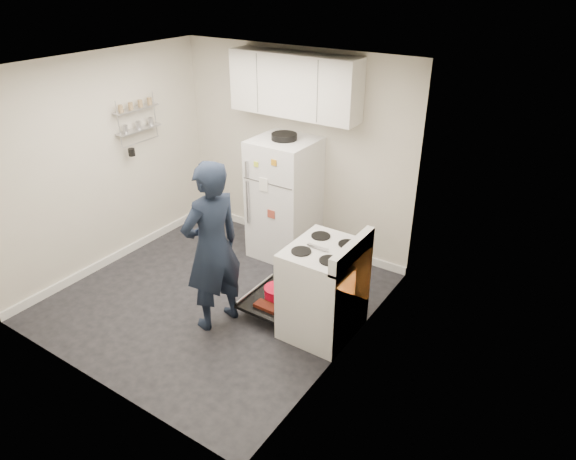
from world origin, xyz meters
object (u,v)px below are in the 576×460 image
Objects in this scene: electric_range at (322,291)px; refrigerator at (284,198)px; person at (212,247)px; open_oven_door at (275,296)px.

electric_range is 0.70× the size of refrigerator.
person reaches higher than refrigerator.
refrigerator reaches higher than electric_range.
electric_range is 1.64m from refrigerator.
open_oven_door is at bearing 155.03° from person.
refrigerator is (-1.18, 1.10, 0.29)m from electric_range.
person is (-0.96, -0.49, 0.42)m from electric_range.
refrigerator is (-0.61, 1.10, 0.58)m from open_oven_door.
person is at bearing -82.07° from refrigerator.
open_oven_door is at bearing 179.77° from electric_range.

